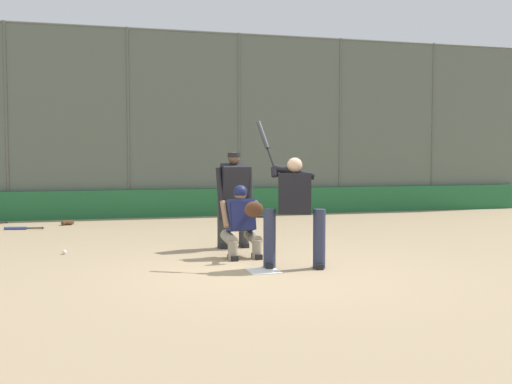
{
  "coord_description": "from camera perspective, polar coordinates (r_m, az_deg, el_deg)",
  "views": [
    {
      "loc": [
        2.19,
        7.95,
        1.62
      ],
      "look_at": [
        -0.15,
        -1.0,
        1.05
      ],
      "focal_mm": 42.0,
      "sensor_mm": 36.0,
      "label": 1
    }
  ],
  "objects": [
    {
      "name": "backstop_fence",
      "position": [
        16.04,
        -6.79,
        6.78
      ],
      "size": [
        20.64,
        0.08,
        4.9
      ],
      "color": "#515651",
      "rests_on": "ground_plane"
    },
    {
      "name": "umpire_home",
      "position": [
        10.4,
        -2.12,
        -0.46
      ],
      "size": [
        0.68,
        0.44,
        1.67
      ],
      "rotation": [
        0.0,
        0.0,
        0.08
      ],
      "color": "#333333",
      "rests_on": "ground_plane"
    },
    {
      "name": "spare_bat_by_padding",
      "position": [
        14.03,
        -21.68,
        -3.22
      ],
      "size": [
        0.83,
        0.17,
        0.07
      ],
      "rotation": [
        0.0,
        0.0,
        6.14
      ],
      "color": "black",
      "rests_on": "ground_plane"
    },
    {
      "name": "ground_plane",
      "position": [
        8.41,
        0.76,
        -7.58
      ],
      "size": [
        160.0,
        160.0,
        0.0
      ],
      "primitive_type": "plane",
      "color": "tan"
    },
    {
      "name": "home_plate_marker",
      "position": [
        8.4,
        0.76,
        -7.54
      ],
      "size": [
        0.43,
        0.43,
        0.01
      ],
      "primitive_type": "cube",
      "color": "white",
      "rests_on": "ground_plane"
    },
    {
      "name": "catcher_behind_plate",
      "position": [
        9.42,
        -1.35,
        -2.71
      ],
      "size": [
        0.62,
        0.73,
        1.15
      ],
      "rotation": [
        0.0,
        0.0,
        0.09
      ],
      "color": "gray",
      "rests_on": "ground_plane"
    },
    {
      "name": "bleachers_beyond",
      "position": [
        18.54,
        -7.43,
        -0.02
      ],
      "size": [
        14.39,
        2.5,
        1.48
      ],
      "color": "slate",
      "rests_on": "ground_plane"
    },
    {
      "name": "baseball_loose",
      "position": [
        10.32,
        -17.79,
        -5.47
      ],
      "size": [
        0.07,
        0.07,
        0.07
      ],
      "primitive_type": "sphere",
      "color": "white",
      "rests_on": "ground_plane"
    },
    {
      "name": "batter_at_plate",
      "position": [
        8.55,
        3.62,
        -1.55
      ],
      "size": [
        0.87,
        0.82,
        2.12
      ],
      "rotation": [
        0.0,
        0.0,
        -0.29
      ],
      "color": "#2D334C",
      "rests_on": "ground_plane"
    },
    {
      "name": "spare_bat_near_backstop",
      "position": [
        15.58,
        -0.07,
        -2.33
      ],
      "size": [
        0.85,
        0.39,
        0.07
      ],
      "rotation": [
        0.0,
        0.0,
        2.75
      ],
      "color": "black",
      "rests_on": "ground_plane"
    },
    {
      "name": "fielding_glove_on_dirt",
      "position": [
        14.6,
        -17.54,
        -2.8
      ],
      "size": [
        0.3,
        0.23,
        0.11
      ],
      "color": "#56331E",
      "rests_on": "ground_plane"
    },
    {
      "name": "padding_wall",
      "position": [
        15.96,
        -6.68,
        -1.02
      ],
      "size": [
        20.15,
        0.18,
        0.72
      ],
      "primitive_type": "cube",
      "color": "#236638",
      "rests_on": "ground_plane"
    }
  ]
}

